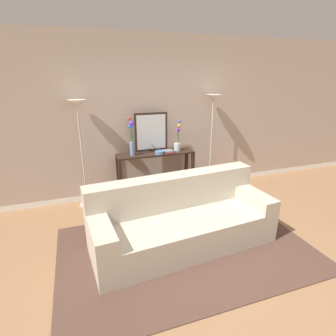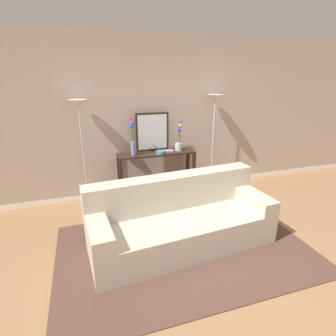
{
  "view_description": "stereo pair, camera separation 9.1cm",
  "coord_description": "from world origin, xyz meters",
  "px_view_note": "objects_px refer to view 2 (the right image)",
  "views": [
    {
      "loc": [
        -1.39,
        -2.33,
        2.15
      ],
      "look_at": [
        -0.16,
        1.21,
        0.83
      ],
      "focal_mm": 28.72,
      "sensor_mm": 36.0,
      "label": 1
    },
    {
      "loc": [
        -1.3,
        -2.36,
        2.15
      ],
      "look_at": [
        -0.16,
        1.21,
        0.83
      ],
      "focal_mm": 28.72,
      "sensor_mm": 36.0,
      "label": 2
    }
  ],
  "objects_px": {
    "wall_mirror": "(152,132)",
    "vase_tall_flowers": "(133,139)",
    "couch": "(180,222)",
    "book_row_under_console": "(136,197)",
    "fruit_bowl": "(160,152)",
    "book_stack": "(169,152)",
    "floor_lamp_left": "(80,124)",
    "console_table": "(157,167)",
    "floor_lamp_right": "(214,116)",
    "vase_short_flowers": "(179,142)"
  },
  "relations": [
    {
      "from": "couch",
      "to": "wall_mirror",
      "type": "distance_m",
      "value": 1.8
    },
    {
      "from": "floor_lamp_left",
      "to": "book_row_under_console",
      "type": "height_order",
      "value": "floor_lamp_left"
    },
    {
      "from": "floor_lamp_left",
      "to": "wall_mirror",
      "type": "xyz_separation_m",
      "value": [
        1.18,
        0.03,
        -0.21
      ]
    },
    {
      "from": "wall_mirror",
      "to": "vase_tall_flowers",
      "type": "xyz_separation_m",
      "value": [
        -0.38,
        -0.17,
        -0.05
      ]
    },
    {
      "from": "vase_tall_flowers",
      "to": "couch",
      "type": "bearing_deg",
      "value": -77.02
    },
    {
      "from": "vase_tall_flowers",
      "to": "vase_short_flowers",
      "type": "bearing_deg",
      "value": 2.15
    },
    {
      "from": "couch",
      "to": "console_table",
      "type": "height_order",
      "value": "couch"
    },
    {
      "from": "floor_lamp_right",
      "to": "wall_mirror",
      "type": "bearing_deg",
      "value": 178.4
    },
    {
      "from": "couch",
      "to": "vase_short_flowers",
      "type": "xyz_separation_m",
      "value": [
        0.49,
        1.44,
        0.69
      ]
    },
    {
      "from": "couch",
      "to": "fruit_bowl",
      "type": "distance_m",
      "value": 1.46
    },
    {
      "from": "vase_tall_flowers",
      "to": "book_row_under_console",
      "type": "relative_size",
      "value": 2.17
    },
    {
      "from": "book_row_under_console",
      "to": "wall_mirror",
      "type": "bearing_deg",
      "value": 20.97
    },
    {
      "from": "console_table",
      "to": "vase_tall_flowers",
      "type": "relative_size",
      "value": 2.11
    },
    {
      "from": "book_stack",
      "to": "vase_tall_flowers",
      "type": "bearing_deg",
      "value": 175.0
    },
    {
      "from": "couch",
      "to": "console_table",
      "type": "bearing_deg",
      "value": 86.66
    },
    {
      "from": "console_table",
      "to": "fruit_bowl",
      "type": "bearing_deg",
      "value": -68.6
    },
    {
      "from": "floor_lamp_left",
      "to": "book_stack",
      "type": "xyz_separation_m",
      "value": [
        1.4,
        -0.19,
        -0.52
      ]
    },
    {
      "from": "vase_tall_flowers",
      "to": "book_stack",
      "type": "bearing_deg",
      "value": -5.0
    },
    {
      "from": "fruit_bowl",
      "to": "book_stack",
      "type": "relative_size",
      "value": 0.89
    },
    {
      "from": "floor_lamp_right",
      "to": "book_stack",
      "type": "bearing_deg",
      "value": -168.61
    },
    {
      "from": "wall_mirror",
      "to": "vase_tall_flowers",
      "type": "relative_size",
      "value": 1.05
    },
    {
      "from": "floor_lamp_right",
      "to": "book_row_under_console",
      "type": "height_order",
      "value": "floor_lamp_right"
    },
    {
      "from": "fruit_bowl",
      "to": "book_row_under_console",
      "type": "relative_size",
      "value": 0.56
    },
    {
      "from": "wall_mirror",
      "to": "book_stack",
      "type": "height_order",
      "value": "wall_mirror"
    },
    {
      "from": "vase_tall_flowers",
      "to": "wall_mirror",
      "type": "bearing_deg",
      "value": 23.79
    },
    {
      "from": "couch",
      "to": "vase_tall_flowers",
      "type": "distance_m",
      "value": 1.66
    },
    {
      "from": "vase_tall_flowers",
      "to": "fruit_bowl",
      "type": "distance_m",
      "value": 0.52
    },
    {
      "from": "wall_mirror",
      "to": "fruit_bowl",
      "type": "bearing_deg",
      "value": -73.83
    },
    {
      "from": "couch",
      "to": "fruit_bowl",
      "type": "relative_size",
      "value": 14.73
    },
    {
      "from": "console_table",
      "to": "wall_mirror",
      "type": "distance_m",
      "value": 0.62
    },
    {
      "from": "fruit_bowl",
      "to": "book_row_under_console",
      "type": "distance_m",
      "value": 0.94
    },
    {
      "from": "couch",
      "to": "book_row_under_console",
      "type": "xyz_separation_m",
      "value": [
        -0.31,
        1.44,
        -0.26
      ]
    },
    {
      "from": "wall_mirror",
      "to": "book_stack",
      "type": "xyz_separation_m",
      "value": [
        0.23,
        -0.22,
        -0.31
      ]
    },
    {
      "from": "floor_lamp_right",
      "to": "book_row_under_console",
      "type": "relative_size",
      "value": 6.12
    },
    {
      "from": "book_stack",
      "to": "book_row_under_console",
      "type": "distance_m",
      "value": 1.01
    },
    {
      "from": "floor_lamp_left",
      "to": "fruit_bowl",
      "type": "height_order",
      "value": "floor_lamp_left"
    },
    {
      "from": "vase_short_flowers",
      "to": "couch",
      "type": "bearing_deg",
      "value": -108.94
    },
    {
      "from": "book_stack",
      "to": "fruit_bowl",
      "type": "bearing_deg",
      "value": -171.67
    },
    {
      "from": "couch",
      "to": "fruit_bowl",
      "type": "xyz_separation_m",
      "value": [
        0.12,
        1.33,
        0.57
      ]
    },
    {
      "from": "vase_short_flowers",
      "to": "floor_lamp_right",
      "type": "bearing_deg",
      "value": 8.23
    },
    {
      "from": "console_table",
      "to": "wall_mirror",
      "type": "relative_size",
      "value": 2.01
    },
    {
      "from": "vase_tall_flowers",
      "to": "fruit_bowl",
      "type": "xyz_separation_m",
      "value": [
        0.45,
        -0.08,
        -0.25
      ]
    },
    {
      "from": "couch",
      "to": "floor_lamp_left",
      "type": "bearing_deg",
      "value": 126.02
    },
    {
      "from": "vase_tall_flowers",
      "to": "floor_lamp_left",
      "type": "bearing_deg",
      "value": 170.42
    },
    {
      "from": "vase_tall_flowers",
      "to": "vase_short_flowers",
      "type": "distance_m",
      "value": 0.83
    },
    {
      "from": "floor_lamp_left",
      "to": "couch",
      "type": "bearing_deg",
      "value": -53.98
    },
    {
      "from": "vase_tall_flowers",
      "to": "console_table",
      "type": "bearing_deg",
      "value": 3.71
    },
    {
      "from": "vase_tall_flowers",
      "to": "fruit_bowl",
      "type": "bearing_deg",
      "value": -9.6
    },
    {
      "from": "book_stack",
      "to": "wall_mirror",
      "type": "bearing_deg",
      "value": 135.9
    },
    {
      "from": "console_table",
      "to": "book_row_under_console",
      "type": "bearing_deg",
      "value": -180.0
    }
  ]
}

